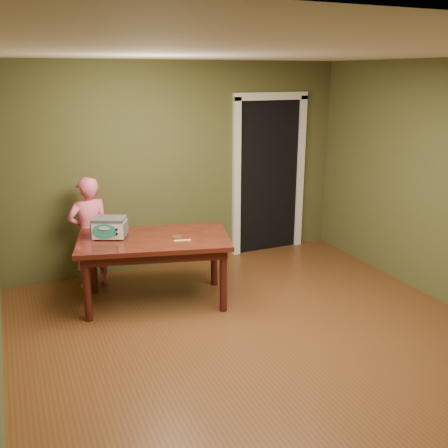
# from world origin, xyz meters

# --- Properties ---
(floor) EXTENTS (5.00, 5.00, 0.00)m
(floor) POSITION_xyz_m (0.00, 0.00, 0.00)
(floor) COLOR brown
(floor) RESTS_ON ground
(room_shell) EXTENTS (4.52, 5.02, 2.61)m
(room_shell) POSITION_xyz_m (0.00, 0.00, 1.71)
(room_shell) COLOR #4B4D29
(room_shell) RESTS_ON ground
(doorway) EXTENTS (1.10, 0.66, 2.25)m
(doorway) POSITION_xyz_m (1.30, 2.78, 1.06)
(doorway) COLOR black
(doorway) RESTS_ON ground
(dining_table) EXTENTS (1.78, 1.28, 0.75)m
(dining_table) POSITION_xyz_m (-0.66, 1.45, 0.65)
(dining_table) COLOR #33110B
(dining_table) RESTS_ON floor
(toy_oven) EXTENTS (0.42, 0.36, 0.22)m
(toy_oven) POSITION_xyz_m (-1.09, 1.64, 0.87)
(toy_oven) COLOR #4C4F54
(toy_oven) RESTS_ON dining_table
(baking_pan) EXTENTS (0.10, 0.10, 0.02)m
(baking_pan) POSITION_xyz_m (-0.44, 1.33, 0.76)
(baking_pan) COLOR silver
(baking_pan) RESTS_ON dining_table
(spatula) EXTENTS (0.18, 0.07, 0.01)m
(spatula) POSITION_xyz_m (-0.42, 1.22, 0.75)
(spatula) COLOR #FFED6E
(spatula) RESTS_ON dining_table
(child) EXTENTS (0.53, 0.38, 1.33)m
(child) POSITION_xyz_m (-1.23, 2.15, 0.67)
(child) COLOR #F26389
(child) RESTS_ON floor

